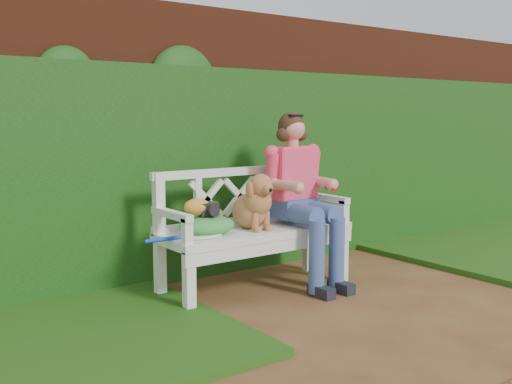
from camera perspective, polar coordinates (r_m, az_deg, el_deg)
ground at (r=4.22m, az=14.56°, el=-11.13°), size 60.00×60.00×0.00m
brick_wall at (r=5.42m, az=-0.79°, el=4.98°), size 10.00×0.30×2.20m
ivy_hedge at (r=5.25m, az=0.60°, el=2.18°), size 10.00×0.18×1.70m
grass_right at (r=6.62m, az=21.85°, el=-4.51°), size 2.60×2.00×0.05m
garden_bench at (r=4.56m, az=0.00°, el=-6.37°), size 1.64×0.78×0.48m
seated_woman at (r=4.69m, az=3.81°, el=-0.95°), size 0.77×0.87×1.29m
dog at (r=4.43m, az=-0.32°, el=-0.82°), size 0.35×0.43×0.42m
tennis_racket at (r=4.18m, az=-5.64°, el=-4.08°), size 0.64×0.32×0.03m
green_bag at (r=4.24m, az=-4.69°, el=-3.15°), size 0.51×0.46×0.14m
camera_item at (r=4.22m, az=-4.62°, el=-1.60°), size 0.15×0.12×0.09m
baseball_glove at (r=4.20m, az=-5.64°, el=-1.43°), size 0.23×0.19×0.12m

